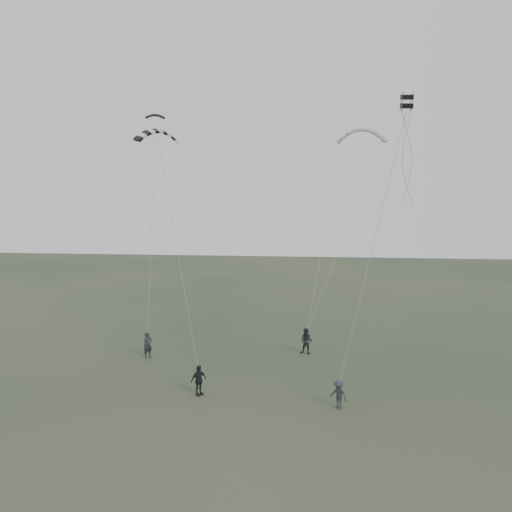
# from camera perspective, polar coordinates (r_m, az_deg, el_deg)

# --- Properties ---
(ground) EXTENTS (140.00, 140.00, 0.00)m
(ground) POSITION_cam_1_polar(r_m,az_deg,el_deg) (28.75, -3.12, -15.56)
(ground) COLOR #2B3525
(ground) RESTS_ON ground
(flyer_left) EXTENTS (0.75, 0.75, 1.76)m
(flyer_left) POSITION_cam_1_polar(r_m,az_deg,el_deg) (35.50, -12.26, -9.91)
(flyer_left) COLOR #232328
(flyer_left) RESTS_ON ground
(flyer_right) EXTENTS (1.04, 0.90, 1.83)m
(flyer_right) POSITION_cam_1_polar(r_m,az_deg,el_deg) (35.66, 5.79, -9.66)
(flyer_right) COLOR #25242A
(flyer_right) RESTS_ON ground
(flyer_center) EXTENTS (0.97, 1.02, 1.70)m
(flyer_center) POSITION_cam_1_polar(r_m,az_deg,el_deg) (28.57, -6.57, -13.92)
(flyer_center) COLOR black
(flyer_center) RESTS_ON ground
(flyer_far) EXTENTS (1.12, 1.00, 1.50)m
(flyer_far) POSITION_cam_1_polar(r_m,az_deg,el_deg) (27.09, 9.42, -15.34)
(flyer_far) COLOR #2B2B30
(flyer_far) RESTS_ON ground
(kite_dark_small) EXTENTS (1.53, 0.96, 0.61)m
(kite_dark_small) POSITION_cam_1_polar(r_m,az_deg,el_deg) (39.15, -11.46, 15.51)
(kite_dark_small) COLOR black
(kite_dark_small) RESTS_ON flyer_left
(kite_pale_large) EXTENTS (4.04, 1.89, 1.80)m
(kite_pale_large) POSITION_cam_1_polar(r_m,az_deg,el_deg) (41.10, 11.99, 13.95)
(kite_pale_large) COLOR #979A9C
(kite_pale_large) RESTS_ON flyer_right
(kite_striped) EXTENTS (2.71, 2.44, 1.24)m
(kite_striped) POSITION_cam_1_polar(r_m,az_deg,el_deg) (31.10, -11.19, 13.83)
(kite_striped) COLOR black
(kite_striped) RESTS_ON flyer_center
(kite_box) EXTENTS (0.63, 0.75, 0.80)m
(kite_box) POSITION_cam_1_polar(r_m,az_deg,el_deg) (28.27, 16.84, 16.55)
(kite_box) COLOR black
(kite_box) RESTS_ON flyer_far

